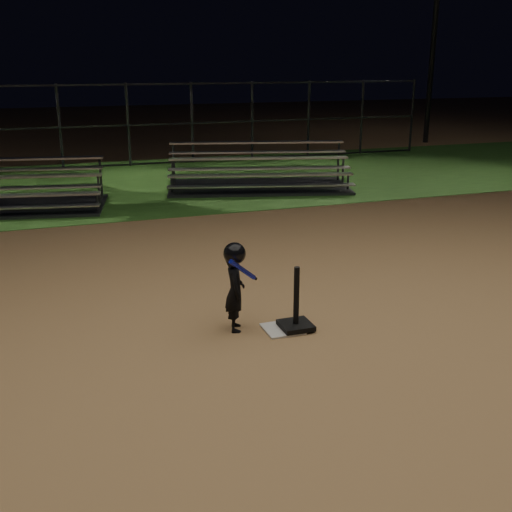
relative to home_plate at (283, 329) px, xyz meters
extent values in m
plane|color=#A5794A|center=(0.00, 0.00, -0.01)|extent=(80.00, 80.00, 0.00)
cube|color=#28541B|center=(0.00, 10.00, -0.01)|extent=(60.00, 8.00, 0.01)
cube|color=beige|center=(0.00, 0.00, 0.00)|extent=(0.45, 0.45, 0.02)
cube|color=black|center=(0.16, -0.04, 0.04)|extent=(0.38, 0.38, 0.06)
cylinder|color=black|center=(0.16, -0.04, 0.43)|extent=(0.07, 0.07, 0.72)
imported|color=black|center=(-0.54, 0.21, 0.48)|extent=(0.31, 0.41, 0.99)
sphere|color=black|center=(-0.54, 0.21, 0.96)|extent=(0.27, 0.27, 0.27)
cylinder|color=#1A23DE|center=(-0.49, 0.06, 0.80)|extent=(0.44, 0.36, 0.38)
cylinder|color=black|center=(-0.33, 0.18, 0.66)|extent=(0.17, 0.14, 0.14)
cube|color=#B6B6BB|center=(-3.46, 7.97, 0.71)|extent=(4.23, 1.04, 0.04)
cube|color=#B6B6BB|center=(-3.35, 8.54, 1.01)|extent=(4.23, 1.04, 0.04)
cube|color=#B6B6BB|center=(-3.40, 8.25, 0.82)|extent=(4.23, 1.04, 0.03)
cube|color=#38383D|center=(-3.46, 7.97, 0.02)|extent=(4.56, 2.82, 0.06)
cube|color=silver|center=(2.46, 7.78, 0.44)|extent=(4.47, 1.42, 0.05)
cube|color=silver|center=(2.38, 7.47, 0.24)|extent=(4.47, 1.42, 0.03)
cube|color=silver|center=(2.62, 8.39, 0.76)|extent=(4.47, 1.42, 0.05)
cube|color=silver|center=(2.54, 8.08, 0.56)|extent=(4.47, 1.42, 0.03)
cube|color=silver|center=(2.78, 8.99, 1.08)|extent=(4.47, 1.42, 0.05)
cube|color=silver|center=(2.70, 8.69, 0.88)|extent=(4.47, 1.42, 0.03)
cube|color=#38383D|center=(2.62, 8.39, 0.02)|extent=(4.96, 3.30, 0.07)
cube|color=#38383D|center=(0.00, 13.00, 0.04)|extent=(20.00, 0.05, 0.05)
cube|color=#38383D|center=(0.00, 13.00, 1.24)|extent=(20.00, 0.05, 0.05)
cube|color=#38383D|center=(0.00, 13.00, 2.44)|extent=(20.00, 0.05, 0.05)
cylinder|color=#38383D|center=(0.00, 13.00, 1.24)|extent=(0.08, 0.08, 2.50)
cylinder|color=#38383D|center=(5.00, 13.00, 1.24)|extent=(0.08, 0.08, 2.50)
cylinder|color=#38383D|center=(10.00, 13.00, 1.24)|extent=(0.08, 0.08, 2.50)
cylinder|color=#2D2D30|center=(12.00, 15.00, 3.99)|extent=(0.20, 0.20, 8.00)
camera|label=1|loc=(-2.58, -6.49, 3.15)|focal=43.57mm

